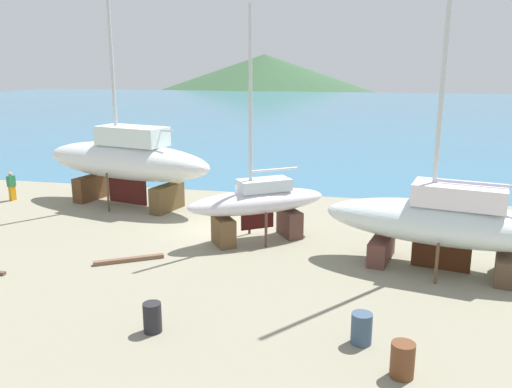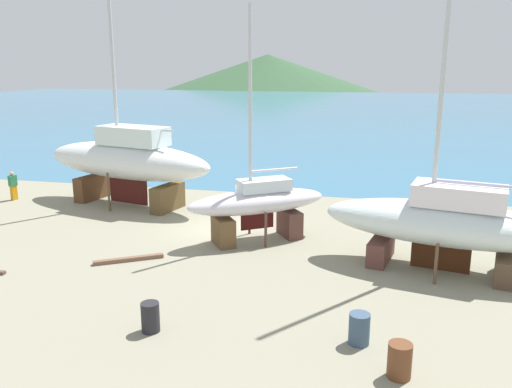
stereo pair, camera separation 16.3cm
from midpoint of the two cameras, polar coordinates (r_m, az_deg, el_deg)
The scene contains 11 objects.
ground_plane at distance 20.84m, azimuth -7.57°, elevation -7.95°, with size 49.52×49.52×0.00m, color gray.
sea_water at distance 85.94m, azimuth 7.67°, elevation 8.76°, with size 174.30×109.60×0.01m, color teal.
headland_hill at distance 171.57m, azimuth 0.88°, elevation 11.48°, with size 118.00×118.00×19.71m, color #335435.
sailboat_far_slipway at distance 29.89m, azimuth -13.89°, elevation 3.61°, with size 10.99×5.38×18.61m.
sailboat_mid_port at distance 23.34m, azimuth 0.00°, elevation -1.00°, with size 6.25×5.05×10.03m.
sailboat_small_center at distance 21.15m, azimuth 19.39°, elevation -2.81°, with size 9.41×4.60×15.00m.
worker at distance 33.41m, azimuth -24.86°, elevation 0.81°, with size 0.33×0.48×1.65m.
barrel_tipped_left at distance 15.70m, azimuth 10.95°, elevation -13.97°, with size 0.59×0.59×0.91m, color #3C5269.
barrel_tar_black at distance 16.33m, azimuth -11.34°, elevation -12.85°, with size 0.54×0.54×0.90m, color #232327.
barrel_rust_mid at distance 14.47m, azimuth 15.11°, elevation -16.80°, with size 0.61×0.61×0.92m, color brown.
timber_long_aft at distance 21.95m, azimuth -13.67°, elevation -6.85°, with size 2.76×0.23×0.16m, color brown.
Camera 1 is at (6.58, -23.04, 7.77)m, focal length 37.30 mm.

